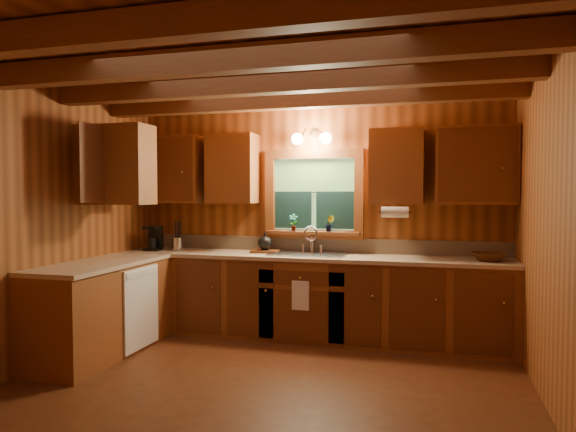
# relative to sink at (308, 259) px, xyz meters

# --- Properties ---
(room) EXTENTS (4.20, 4.20, 4.20)m
(room) POSITION_rel_sink_xyz_m (0.00, -1.60, 0.44)
(room) COLOR #512813
(room) RESTS_ON ground
(ceiling_beams) EXTENTS (4.20, 2.54, 0.18)m
(ceiling_beams) POSITION_rel_sink_xyz_m (0.00, -1.60, 1.63)
(ceiling_beams) COLOR brown
(ceiling_beams) RESTS_ON room
(base_cabinets) EXTENTS (4.20, 2.22, 0.86)m
(base_cabinets) POSITION_rel_sink_xyz_m (-0.49, -0.32, -0.43)
(base_cabinets) COLOR brown
(base_cabinets) RESTS_ON ground
(countertop) EXTENTS (4.20, 2.24, 0.04)m
(countertop) POSITION_rel_sink_xyz_m (-0.48, -0.31, 0.02)
(countertop) COLOR tan
(countertop) RESTS_ON base_cabinets
(backsplash) EXTENTS (4.20, 0.02, 0.16)m
(backsplash) POSITION_rel_sink_xyz_m (0.00, 0.28, 0.12)
(backsplash) COLOR tan
(backsplash) RESTS_ON room
(dishwasher_panel) EXTENTS (0.02, 0.60, 0.80)m
(dishwasher_panel) POSITION_rel_sink_xyz_m (-1.47, -0.92, -0.43)
(dishwasher_panel) COLOR white
(dishwasher_panel) RESTS_ON base_cabinets
(upper_cabinets) EXTENTS (4.19, 1.77, 0.78)m
(upper_cabinets) POSITION_rel_sink_xyz_m (-0.56, -0.18, 0.98)
(upper_cabinets) COLOR brown
(upper_cabinets) RESTS_ON room
(window) EXTENTS (1.12, 0.08, 1.00)m
(window) POSITION_rel_sink_xyz_m (0.00, 0.26, 0.67)
(window) COLOR brown
(window) RESTS_ON room
(window_sill) EXTENTS (1.06, 0.14, 0.04)m
(window_sill) POSITION_rel_sink_xyz_m (0.00, 0.22, 0.26)
(window_sill) COLOR brown
(window_sill) RESTS_ON room
(wall_sconce) EXTENTS (0.45, 0.21, 0.17)m
(wall_sconce) POSITION_rel_sink_xyz_m (0.00, 0.14, 1.31)
(wall_sconce) COLOR black
(wall_sconce) RESTS_ON room
(paper_towel_roll) EXTENTS (0.27, 0.11, 0.11)m
(paper_towel_roll) POSITION_rel_sink_xyz_m (0.92, -0.07, 0.51)
(paper_towel_roll) COLOR white
(paper_towel_roll) RESTS_ON upper_cabinets
(dish_towel) EXTENTS (0.18, 0.01, 0.30)m
(dish_towel) POSITION_rel_sink_xyz_m (0.00, -0.34, -0.34)
(dish_towel) COLOR white
(dish_towel) RESTS_ON base_cabinets
(sink) EXTENTS (0.82, 0.48, 0.43)m
(sink) POSITION_rel_sink_xyz_m (0.00, 0.00, 0.00)
(sink) COLOR silver
(sink) RESTS_ON countertop
(coffee_maker) EXTENTS (0.16, 0.20, 0.28)m
(coffee_maker) POSITION_rel_sink_xyz_m (-1.83, -0.05, 0.18)
(coffee_maker) COLOR black
(coffee_maker) RESTS_ON countertop
(utensil_crock) EXTENTS (0.12, 0.12, 0.34)m
(utensil_crock) POSITION_rel_sink_xyz_m (-1.56, 0.01, 0.13)
(utensil_crock) COLOR silver
(utensil_crock) RESTS_ON countertop
(cutting_board) EXTENTS (0.32, 0.24, 0.03)m
(cutting_board) POSITION_rel_sink_xyz_m (-0.51, 0.07, 0.06)
(cutting_board) COLOR #562912
(cutting_board) RESTS_ON countertop
(teakettle) EXTENTS (0.16, 0.16, 0.20)m
(teakettle) POSITION_rel_sink_xyz_m (-0.51, 0.07, 0.15)
(teakettle) COLOR black
(teakettle) RESTS_ON cutting_board
(wicker_basket) EXTENTS (0.35, 0.35, 0.08)m
(wicker_basket) POSITION_rel_sink_xyz_m (1.82, -0.04, 0.08)
(wicker_basket) COLOR #48230C
(wicker_basket) RESTS_ON countertop
(potted_plant_left) EXTENTS (0.11, 0.09, 0.19)m
(potted_plant_left) POSITION_rel_sink_xyz_m (-0.22, 0.18, 0.38)
(potted_plant_left) COLOR #562912
(potted_plant_left) RESTS_ON window_sill
(potted_plant_right) EXTENTS (0.11, 0.09, 0.18)m
(potted_plant_right) POSITION_rel_sink_xyz_m (0.19, 0.20, 0.37)
(potted_plant_right) COLOR #562912
(potted_plant_right) RESTS_ON window_sill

